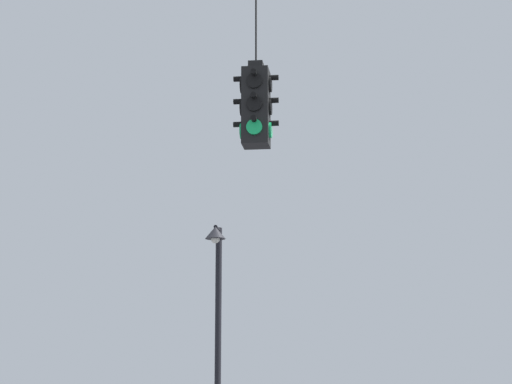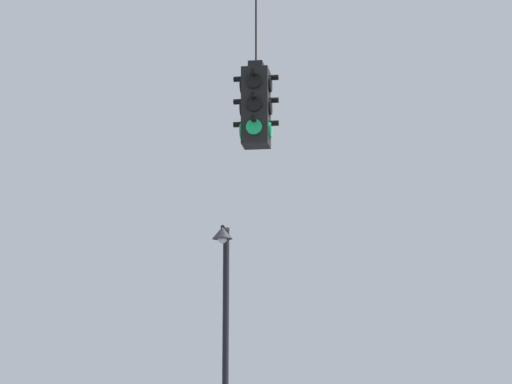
# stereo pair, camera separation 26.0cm
# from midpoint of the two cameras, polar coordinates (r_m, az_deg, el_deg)

# --- Properties ---
(traffic_light_over_intersection) EXTENTS (0.58, 0.58, 3.21)m
(traffic_light_over_intersection) POSITION_cam_midpoint_polar(r_m,az_deg,el_deg) (12.76, 0.59, 4.97)
(traffic_light_over_intersection) COLOR black
(street_lamp) EXTENTS (0.38, 0.67, 5.14)m
(street_lamp) POSITION_cam_midpoint_polar(r_m,az_deg,el_deg) (18.70, -1.42, -7.17)
(street_lamp) COLOR black
(street_lamp) RESTS_ON ground_plane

